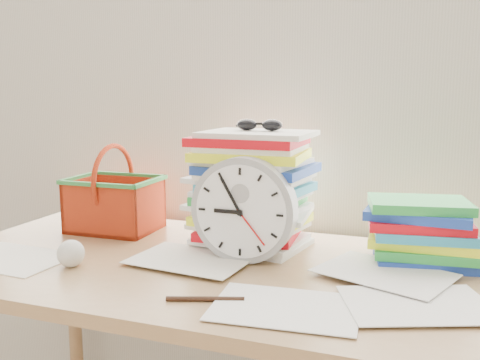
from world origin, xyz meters
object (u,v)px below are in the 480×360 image
at_px(paper_stack, 252,189).
at_px(desk, 216,293).
at_px(basket, 114,188).
at_px(book_stack, 422,231).
at_px(clock, 244,210).

bearing_deg(paper_stack, desk, -100.47).
bearing_deg(basket, paper_stack, -2.74).
bearing_deg(desk, book_stack, 20.72).
relative_size(paper_stack, basket, 1.23).
bearing_deg(book_stack, paper_stack, -179.70).
height_order(clock, book_stack, clock).
xyz_separation_m(desk, book_stack, (0.45, 0.17, 0.15)).
distance_m(paper_stack, clock, 0.14).
height_order(paper_stack, clock, paper_stack).
bearing_deg(clock, book_stack, 18.57).
height_order(desk, clock, clock).
relative_size(desk, paper_stack, 4.58).
relative_size(desk, basket, 5.63).
xyz_separation_m(book_stack, basket, (-0.85, 0.01, 0.05)).
xyz_separation_m(desk, paper_stack, (0.03, 0.17, 0.23)).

